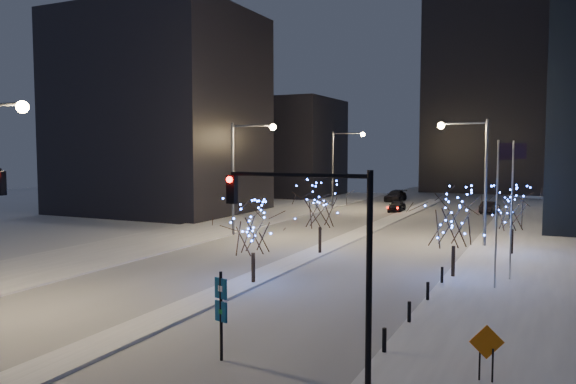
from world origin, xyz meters
The scene contains 23 objects.
ground centered at (0.00, 0.00, 0.00)m, with size 160.00×160.00×0.00m, color silver.
road centered at (0.00, 35.00, 0.01)m, with size 20.00×130.00×0.02m, color #A9ADB8.
median centered at (0.00, 30.00, 0.07)m, with size 2.00×80.00×0.15m, color white.
east_sidewalk centered at (15.00, 20.00, 0.07)m, with size 10.00×90.00×0.15m, color white.
west_sidewalk centered at (-14.00, 20.00, 0.07)m, with size 8.00×90.00×0.15m, color white.
filler_west_near centered at (-28.00, 40.00, 12.00)m, with size 22.00×18.00×24.00m, color black.
filler_west_far centered at (-26.00, 70.00, 8.00)m, with size 18.00×16.00×16.00m, color black.
horizon_block centered at (6.00, 92.00, 21.00)m, with size 24.00×14.00×42.00m, color black.
street_lamp_w_mid centered at (-8.94, 27.00, 6.50)m, with size 4.40×0.56×10.00m.
street_lamp_w_far centered at (-8.94, 52.00, 6.50)m, with size 4.40×0.56×10.00m.
street_lamp_east centered at (10.08, 30.00, 6.45)m, with size 3.90×0.56×10.00m.
traffic_signal_east centered at (8.94, 1.00, 4.76)m, with size 5.26×0.43×7.00m.
flagpoles centered at (13.37, 17.25, 4.80)m, with size 1.35×2.60×8.00m.
bollards centered at (10.20, 10.00, 0.60)m, with size 0.16×12.16×0.90m.
car_near centered at (-1.50, 51.80, 0.70)m, with size 1.66×4.12×1.40m, color black.
car_mid centered at (9.00, 55.01, 0.72)m, with size 1.53×4.39×1.45m, color black.
car_far centered at (-5.27, 65.93, 0.80)m, with size 2.23×5.50×1.60m, color black.
holiday_tree_median_near centered at (0.50, 11.59, 3.14)m, with size 3.93×3.93×4.59m.
holiday_tree_median_far centered at (0.50, 21.66, 3.55)m, with size 4.51×4.51×5.24m.
holiday_tree_plaza_near centered at (10.50, 17.95, 3.53)m, with size 4.41×4.41×5.27m.
holiday_tree_plaza_far centered at (13.16, 27.27, 3.34)m, with size 4.34×4.34×4.91m.
wayfinding_sign centered at (5.00, 1.00, 2.01)m, with size 0.58×0.23×3.28m.
construction_sign centered at (13.89, 2.82, 1.27)m, with size 1.07×0.45×1.86m.
Camera 1 is at (15.62, -15.88, 7.63)m, focal length 35.00 mm.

